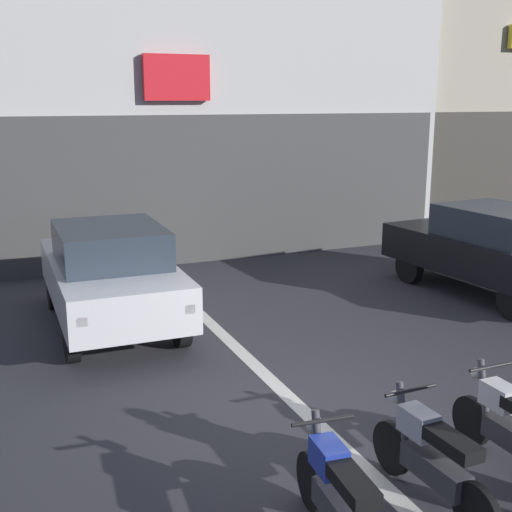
% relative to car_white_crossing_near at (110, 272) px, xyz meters
% --- Properties ---
extents(ground_plane, '(120.00, 120.00, 0.00)m').
position_rel_car_white_crossing_near_xyz_m(ground_plane, '(1.48, -3.85, -0.89)').
color(ground_plane, '#333338').
extents(lane_centre_line, '(0.20, 18.00, 0.01)m').
position_rel_car_white_crossing_near_xyz_m(lane_centre_line, '(1.48, 2.15, -0.88)').
color(lane_centre_line, silver).
rests_on(lane_centre_line, ground).
extents(car_white_crossing_near, '(1.82, 4.12, 1.64)m').
position_rel_car_white_crossing_near_xyz_m(car_white_crossing_near, '(0.00, 0.00, 0.00)').
color(car_white_crossing_near, black).
rests_on(car_white_crossing_near, ground).
extents(car_black_parked_kerbside, '(2.11, 4.24, 1.64)m').
position_rel_car_white_crossing_near_xyz_m(car_black_parked_kerbside, '(6.77, -0.93, 0.00)').
color(car_black_parked_kerbside, black).
rests_on(car_black_parked_kerbside, ground).
extents(motorcycle_blue_row_leftmost, '(0.55, 1.67, 0.98)m').
position_rel_car_white_crossing_near_xyz_m(motorcycle_blue_row_leftmost, '(0.65, -6.05, -0.43)').
color(motorcycle_blue_row_leftmost, black).
rests_on(motorcycle_blue_row_leftmost, ground).
extents(motorcycle_silver_row_left_mid, '(0.55, 1.67, 0.98)m').
position_rel_car_white_crossing_near_xyz_m(motorcycle_silver_row_left_mid, '(1.70, -5.85, -0.43)').
color(motorcycle_silver_row_left_mid, black).
rests_on(motorcycle_silver_row_left_mid, ground).
extents(motorcycle_white_row_centre, '(0.55, 1.67, 0.98)m').
position_rel_car_white_crossing_near_xyz_m(motorcycle_white_row_centre, '(2.75, -5.71, -0.43)').
color(motorcycle_white_row_centre, black).
rests_on(motorcycle_white_row_centre, ground).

